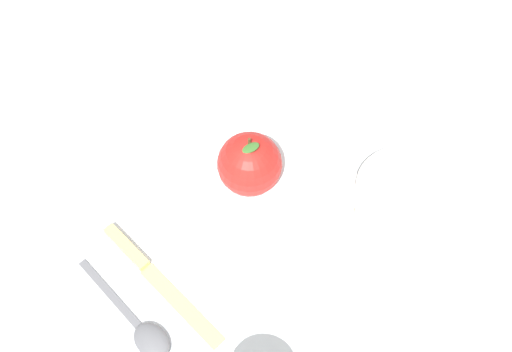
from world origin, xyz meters
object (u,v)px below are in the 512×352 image
at_px(apple, 250,164).
at_px(spoon, 143,331).
at_px(dinner_plate, 256,181).
at_px(side_bowl, 408,196).
at_px(knife, 151,273).

height_order(apple, spoon, apple).
height_order(dinner_plate, spoon, dinner_plate).
relative_size(side_bowl, spoon, 0.92).
xyz_separation_m(side_bowl, knife, (0.04, -0.32, -0.02)).
relative_size(apple, side_bowl, 0.69).
bearing_deg(knife, side_bowl, 96.27).
distance_m(apple, spoon, 0.23).
height_order(apple, knife, apple).
distance_m(knife, spoon, 0.07).
bearing_deg(knife, apple, 125.38).
relative_size(apple, spoon, 0.64).
bearing_deg(side_bowl, dinner_plate, -109.79).
bearing_deg(dinner_plate, spoon, -43.22).
bearing_deg(spoon, dinner_plate, 136.78).
bearing_deg(dinner_plate, knife, -55.32).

